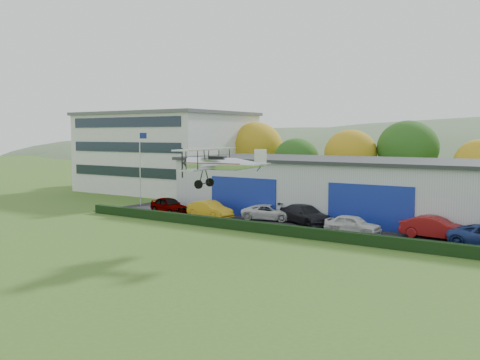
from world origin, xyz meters
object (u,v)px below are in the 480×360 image
Objects in this scene: car_5 at (435,228)px; hangar at (394,190)px; car_0 at (169,205)px; car_4 at (353,224)px; car_2 at (269,212)px; car_3 at (305,214)px; car_1 at (210,210)px; flagpole at (141,161)px; office_block at (166,152)px; biplane at (219,163)px.

hangar is at bearing 40.81° from car_5.
car_4 is (18.43, -0.08, -0.05)m from car_0.
car_2 is 14.20m from car_5.
car_5 is (10.66, -0.42, 0.01)m from car_3.
flagpole is at bearing 87.94° from car_1.
hangar is at bearing -46.88° from car_1.
flagpole is 30.43m from car_5.
car_5 is (24.03, 1.58, 0.03)m from car_0.
car_1 is at bearing -148.14° from hangar.
hangar is 8.48× the size of car_2.
car_3 is (27.62, -13.53, -4.37)m from office_block.
biplane is at bearing -156.98° from car_3.
car_0 reaches higher than car_1.
car_3 is at bearing 68.06° from car_4.
car_0 is at bearing 97.29° from car_5.
car_0 is 0.65× the size of biplane.
hangar reaches higher than car_3.
office_block is 40.98m from car_5.
hangar is 7.45× the size of car_3.
car_4 is at bearing -6.09° from flagpole.
car_3 is (19.51, -0.53, -3.94)m from flagpole.
car_5 is (5.60, 1.66, 0.07)m from car_4.
office_block is 4.26× the size of car_5.
hangar reaches higher than car_0.
car_0 is at bearing 90.19° from car_4.
car_2 is (15.97, -0.48, -4.07)m from flagpole.
car_5 is (5.28, -6.94, -1.81)m from hangar.
car_1 is (19.17, -15.62, -4.40)m from office_block.
car_2 is at bearing -144.07° from hangar.
car_1 is 0.96× the size of car_5.
car_0 is 10.05m from car_2.
flagpole is 1.77× the size of car_0.
car_4 is at bearing 49.77° from biplane.
car_0 is at bearing 100.30° from car_1.
car_0 is (14.25, -15.53, -4.39)m from office_block.
car_3 is 0.78× the size of biplane.
car_3 is at bearing -65.26° from car_0.
office_block is at bearing 167.99° from hangar.
car_5 reaches higher than car_0.
biplane is at bearing 150.91° from car_4.
car_4 is (8.60, -2.14, 0.06)m from car_2.
car_5 reaches higher than car_1.
car_1 is 13.51m from car_4.
car_0 is 0.97× the size of car_1.
car_1 is 5.36m from car_2.
office_block is 2.57× the size of flagpole.
car_4 is at bearing -25.54° from office_block.
office_block is 4.30× the size of car_2.
biplane is (-5.76, -18.20, 3.04)m from hangar.
office_block is at bearing 73.50° from car_5.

